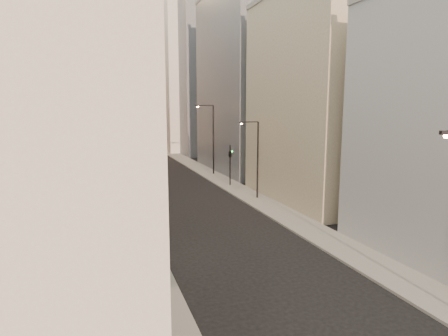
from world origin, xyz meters
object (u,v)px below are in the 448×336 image
(clock_tower, at_px, (126,74))
(traffic_light_left, at_px, (115,159))
(streetlamp_mid, at_px, (256,155))
(white_tower, at_px, (184,65))
(traffic_light_right, at_px, (230,154))
(streetlamp_far, at_px, (212,135))

(clock_tower, relative_size, traffic_light_left, 8.98)
(clock_tower, xyz_separation_m, streetlamp_mid, (7.65, -60.00, -13.10))
(clock_tower, xyz_separation_m, white_tower, (11.00, -14.00, 0.97))
(streetlamp_mid, xyz_separation_m, traffic_light_right, (-0.21, 7.03, -0.63))
(traffic_light_left, bearing_deg, streetlamp_far, -163.67)
(clock_tower, relative_size, traffic_light_right, 8.98)
(streetlamp_far, xyz_separation_m, traffic_light_right, (-0.35, -8.59, -1.69))
(white_tower, bearing_deg, clock_tower, 128.16)
(streetlamp_mid, xyz_separation_m, traffic_light_left, (-13.29, 9.04, -0.91))
(white_tower, distance_m, traffic_light_right, 41.81)
(clock_tower, bearing_deg, streetlamp_mid, -82.74)
(white_tower, height_order, traffic_light_left, white_tower)
(streetlamp_far, xyz_separation_m, traffic_light_left, (-13.43, -6.58, -1.97))
(clock_tower, distance_m, streetlamp_mid, 61.89)
(clock_tower, xyz_separation_m, traffic_light_right, (7.43, -52.98, -13.73))
(streetlamp_far, bearing_deg, traffic_light_right, -73.72)
(streetlamp_mid, relative_size, traffic_light_left, 1.59)
(streetlamp_mid, bearing_deg, clock_tower, 102.62)
(clock_tower, height_order, streetlamp_far, clock_tower)
(clock_tower, relative_size, streetlamp_far, 4.59)
(white_tower, xyz_separation_m, traffic_light_left, (-16.65, -36.96, -14.98))
(clock_tower, bearing_deg, streetlamp_far, -80.06)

